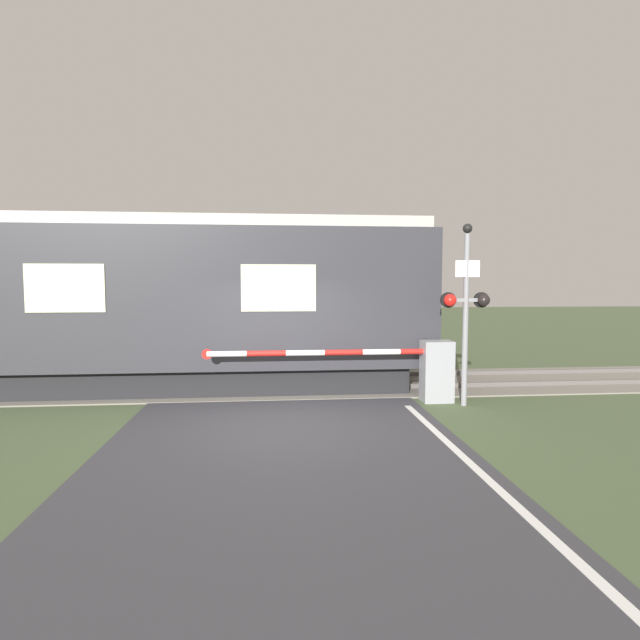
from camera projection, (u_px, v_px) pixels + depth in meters
ground_plane at (284, 425)px, 8.41m from camera, size 80.00×80.00×0.00m
track_bed at (281, 384)px, 11.66m from camera, size 36.00×3.20×0.13m
train at (93, 303)px, 11.13m from camera, size 14.98×2.99×3.78m
crossing_barrier at (421, 368)px, 9.99m from camera, size 4.95×0.44×1.23m
signal_post at (466, 303)px, 9.58m from camera, size 0.96×0.26×3.51m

